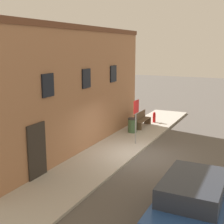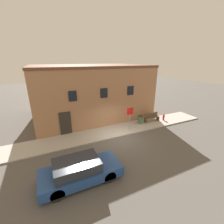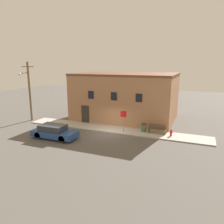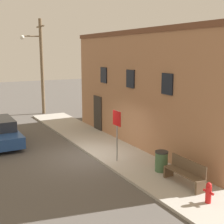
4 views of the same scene
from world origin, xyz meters
name	(u,v)px [view 4 (image 4 of 4)]	position (x,y,z in m)	size (l,w,h in m)	color
ground_plane	(90,156)	(0.00, 0.00, 0.00)	(80.00, 80.00, 0.00)	#56514C
sidewalk	(113,151)	(0.00, 1.24, 0.05)	(20.64, 2.47, 0.11)	#B2ADA3
brick_building	(193,86)	(-0.38, 6.70, 2.98)	(12.54, 8.57, 5.95)	#A87551
fire_hydrant	(209,193)	(6.24, 1.24, 0.45)	(0.40, 0.19, 0.69)	red
stop_sign	(117,126)	(1.42, 0.63, 1.69)	(0.66, 0.06, 2.26)	gray
bench	(185,172)	(4.80, 1.56, 0.57)	(1.78, 0.44, 0.93)	brown
trash_bin	(161,161)	(3.34, 1.61, 0.53)	(0.53, 0.53, 0.83)	#426642
utility_pole	(41,64)	(-11.25, 1.05, 3.96)	(1.80, 1.70, 7.35)	brown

